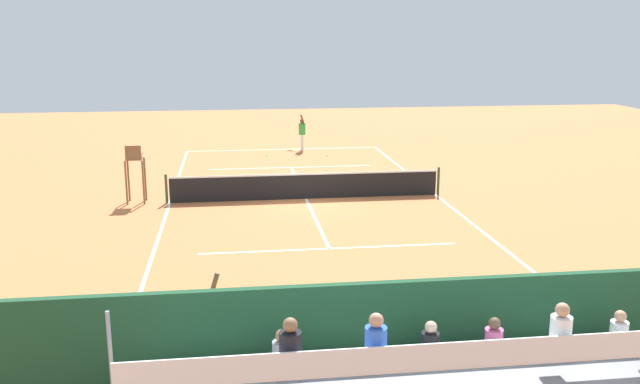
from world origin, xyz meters
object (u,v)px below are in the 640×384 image
object	(u,v)px
line_judge	(214,325)
tennis_player	(302,131)
tennis_racket	(295,151)
tennis_ball_far	(327,156)
umpire_chair	(135,167)
tennis_ball_near	(267,156)
bleacher_stand	(424,377)
courtside_bench	(559,330)
equipment_bag	(480,357)
tennis_net	(306,186)

from	to	relation	value
line_judge	tennis_player	bearing A→B (deg)	-99.86
tennis_racket	tennis_ball_far	world-z (taller)	tennis_ball_far
umpire_chair	tennis_player	distance (m)	12.53
tennis_racket	tennis_ball_near	size ratio (longest dim) A/B	8.88
bleacher_stand	tennis_ball_near	distance (m)	24.48
tennis_player	tennis_ball_far	distance (m)	2.31
courtside_bench	equipment_bag	bearing A→B (deg)	4.57
equipment_bag	bleacher_stand	bearing A→B (deg)	49.53
bleacher_stand	umpire_chair	bearing A→B (deg)	-68.02
line_judge	equipment_bag	bearing A→B (deg)	177.24
umpire_chair	bleacher_stand	bearing A→B (deg)	111.98
umpire_chair	line_judge	world-z (taller)	umpire_chair
tennis_ball_far	line_judge	size ratio (longest dim) A/B	0.03
tennis_player	tennis_racket	xyz separation A→B (m)	(0.41, 0.11, -1.00)
courtside_bench	line_judge	bearing A→B (deg)	-0.95
umpire_chair	tennis_ball_near	bearing A→B (deg)	-120.60
tennis_net	tennis_ball_far	xyz separation A→B (m)	(-2.04, -8.68, -0.47)
bleacher_stand	tennis_player	world-z (taller)	bleacher_stand
tennis_player	tennis_racket	bearing A→B (deg)	15.36
courtside_bench	tennis_player	world-z (taller)	tennis_player
umpire_chair	tennis_player	size ratio (longest dim) A/B	1.11
tennis_ball_near	line_judge	size ratio (longest dim) A/B	0.03
tennis_net	equipment_bag	distance (m)	13.52
courtside_bench	tennis_player	size ratio (longest dim) A/B	0.93
umpire_chair	tennis_racket	size ratio (longest dim) A/B	3.65
tennis_ball_near	tennis_player	bearing A→B (deg)	-144.19
umpire_chair	tennis_ball_far	xyz separation A→B (m)	(-8.24, -8.45, -1.28)
line_judge	umpire_chair	bearing A→B (deg)	-77.07
equipment_bag	line_judge	distance (m)	4.97
tennis_player	tennis_ball_far	bearing A→B (deg)	120.32
equipment_bag	line_judge	world-z (taller)	line_judge
tennis_racket	umpire_chair	bearing A→B (deg)	56.26
tennis_player	tennis_racket	world-z (taller)	tennis_player
tennis_net	courtside_bench	distance (m)	13.69
umpire_chair	equipment_bag	xyz separation A→B (m)	(-7.97, 13.63, -1.13)
bleacher_stand	tennis_racket	size ratio (longest dim) A/B	15.46
tennis_net	equipment_bag	world-z (taller)	tennis_net
tennis_ball_far	line_judge	world-z (taller)	line_judge
tennis_net	tennis_ball_far	world-z (taller)	tennis_net
bleacher_stand	courtside_bench	xyz separation A→B (m)	(-3.28, -2.09, -0.39)
tennis_racket	tennis_ball_near	world-z (taller)	tennis_ball_near
tennis_racket	tennis_ball_far	xyz separation A→B (m)	(-1.46, 1.69, 0.02)
tennis_net	bleacher_stand	distance (m)	15.37
umpire_chair	equipment_bag	bearing A→B (deg)	120.30
umpire_chair	tennis_player	xyz separation A→B (m)	(-7.18, -10.26, -0.30)
equipment_bag	tennis_ball_far	distance (m)	22.08
tennis_player	tennis_ball_far	size ratio (longest dim) A/B	29.18
bleacher_stand	tennis_ball_near	bearing A→B (deg)	-87.53
tennis_ball_near	tennis_ball_far	bearing A→B (deg)	172.44
courtside_bench	tennis_player	bearing A→B (deg)	-84.27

